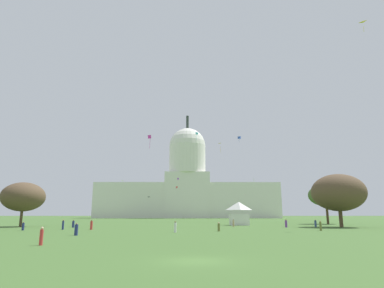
# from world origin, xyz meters

# --- Properties ---
(ground_plane) EXTENTS (800.00, 800.00, 0.00)m
(ground_plane) POSITION_xyz_m (0.00, 0.00, 0.00)
(ground_plane) COLOR #42662D
(capitol_building) EXTENTS (118.06, 24.29, 68.67)m
(capitol_building) POSITION_xyz_m (-1.59, 194.55, 20.27)
(capitol_building) COLOR silver
(capitol_building) RESTS_ON ground_plane
(event_tent) EXTENTS (4.86, 4.28, 5.81)m
(event_tent) POSITION_xyz_m (12.27, 63.32, 2.91)
(event_tent) COLOR white
(event_tent) RESTS_ON ground_plane
(tree_east_near) EXTENTS (11.86, 10.41, 11.09)m
(tree_east_near) POSITION_xyz_m (38.74, 72.73, 7.96)
(tree_east_near) COLOR #4C3823
(tree_east_near) RESTS_ON ground_plane
(tree_west_near) EXTENTS (12.43, 12.77, 9.81)m
(tree_west_near) POSITION_xyz_m (-37.79, 53.46, 6.56)
(tree_west_near) COLOR brown
(tree_west_near) RESTS_ON ground_plane
(tree_east_far) EXTENTS (12.64, 11.72, 11.46)m
(tree_east_far) POSITION_xyz_m (32.47, 50.82, 7.39)
(tree_east_far) COLOR brown
(tree_east_far) RESTS_ON ground_plane
(person_denim_near_tree_east) EXTENTS (0.50, 0.50, 1.62)m
(person_denim_near_tree_east) POSITION_xyz_m (27.26, 51.83, 0.73)
(person_denim_near_tree_east) COLOR #3D5684
(person_denim_near_tree_east) RESTS_ON ground_plane
(person_navy_aisle_center) EXTENTS (0.50, 0.50, 1.80)m
(person_navy_aisle_center) POSITION_xyz_m (-23.49, 40.38, 0.84)
(person_navy_aisle_center) COLOR navy
(person_navy_aisle_center) RESTS_ON ground_plane
(person_olive_near_tent) EXTENTS (0.56, 0.56, 1.50)m
(person_olive_near_tent) POSITION_xyz_m (4.53, 34.54, 0.68)
(person_olive_near_tent) COLOR olive
(person_olive_near_tent) RESTS_ON ground_plane
(person_red_front_right) EXTENTS (0.50, 0.50, 1.74)m
(person_red_front_right) POSITION_xyz_m (-18.28, 40.32, 0.79)
(person_red_front_right) COLOR red
(person_red_front_right) RESTS_ON ground_plane
(person_purple_back_center) EXTENTS (0.58, 0.58, 1.67)m
(person_purple_back_center) POSITION_xyz_m (20.31, 50.12, 0.75)
(person_purple_back_center) COLOR #703D93
(person_purple_back_center) RESTS_ON ground_plane
(person_olive_lawn_far_left) EXTENTS (0.48, 0.48, 1.71)m
(person_olive_lawn_far_left) POSITION_xyz_m (22.15, 36.11, 0.79)
(person_olive_lawn_far_left) COLOR olive
(person_olive_lawn_far_left) RESTS_ON ground_plane
(person_navy_edge_west) EXTENTS (0.49, 0.49, 1.46)m
(person_navy_edge_west) POSITION_xyz_m (-29.56, 37.99, 0.66)
(person_navy_edge_west) COLOR navy
(person_navy_edge_west) RESTS_ON ground_plane
(person_navy_front_center) EXTENTS (0.63, 0.63, 1.59)m
(person_navy_front_center) POSITION_xyz_m (-24.81, 49.63, 0.71)
(person_navy_front_center) COLOR navy
(person_navy_front_center) RESTS_ON ground_plane
(person_red_back_right) EXTENTS (0.45, 0.45, 1.68)m
(person_red_back_right) POSITION_xyz_m (-14.20, 10.39, 0.80)
(person_red_back_right) COLOR red
(person_red_back_right) RESTS_ON ground_plane
(person_white_lawn_far_right) EXTENTS (0.50, 0.50, 1.72)m
(person_white_lawn_far_right) POSITION_xyz_m (-2.57, 31.29, 0.79)
(person_white_lawn_far_right) COLOR silver
(person_white_lawn_far_right) RESTS_ON ground_plane
(person_navy_mid_left) EXTENTS (0.64, 0.64, 1.66)m
(person_navy_mid_left) POSITION_xyz_m (-15.61, 24.21, 0.75)
(person_navy_mid_left) COLOR navy
(person_navy_mid_left) RESTS_ON ground_plane
(person_tan_edge_east) EXTENTS (0.54, 0.54, 1.62)m
(person_tan_edge_east) POSITION_xyz_m (9.51, 53.47, 0.74)
(person_tan_edge_east) COLOR tan
(person_tan_edge_east) RESTS_ON ground_plane
(kite_yellow_high) EXTENTS (1.50, 1.44, 2.14)m
(kite_yellow_high) POSITION_xyz_m (37.86, 42.98, 43.55)
(kite_yellow_high) COLOR yellow
(kite_cyan_mid) EXTENTS (1.10, 1.13, 3.48)m
(kite_cyan_mid) POSITION_xyz_m (2.61, 104.99, 34.08)
(kite_cyan_mid) COLOR #33BCDB
(kite_magenta_mid) EXTENTS (1.11, 0.44, 4.17)m
(kite_magenta_mid) POSITION_xyz_m (-12.18, 73.11, 24.78)
(kite_magenta_mid) COLOR #D1339E
(kite_white_low) EXTENTS (0.31, 0.66, 3.79)m
(kite_white_low) POSITION_xyz_m (27.12, 117.24, 16.57)
(kite_white_low) COLOR white
(kite_gold_mid) EXTENTS (1.62, 1.71, 4.19)m
(kite_gold_mid) POSITION_xyz_m (14.39, 128.25, 34.27)
(kite_gold_mid) COLOR gold
(kite_lime_mid) EXTENTS (1.27, 1.84, 0.35)m
(kite_lime_mid) POSITION_xyz_m (-38.81, 165.32, 21.00)
(kite_lime_mid) COLOR #8CD133
(kite_violet_mid) EXTENTS (0.90, 0.92, 0.91)m
(kite_violet_mid) POSITION_xyz_m (-6.71, 165.35, 22.29)
(kite_violet_mid) COLOR purple
(kite_red_low) EXTENTS (0.96, 0.92, 1.08)m
(kite_red_low) POSITION_xyz_m (-6.89, 151.18, 16.36)
(kite_red_low) COLOR red
(kite_black_low) EXTENTS (1.38, 1.22, 0.37)m
(kite_black_low) POSITION_xyz_m (-18.91, 129.26, 9.67)
(kite_black_low) COLOR black
(kite_blue_mid) EXTENTS (1.26, 1.26, 2.19)m
(kite_blue_mid) POSITION_xyz_m (18.85, 100.69, 31.43)
(kite_blue_mid) COLOR blue
(kite_orange_low) EXTENTS (0.68, 0.23, 1.34)m
(kite_orange_low) POSITION_xyz_m (33.49, 64.33, 9.93)
(kite_orange_low) COLOR orange
(kite_pink_low) EXTENTS (1.08, 1.24, 0.18)m
(kite_pink_low) POSITION_xyz_m (32.58, 168.45, 13.06)
(kite_pink_low) COLOR pink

